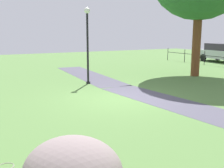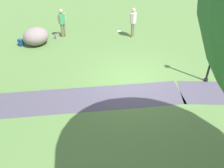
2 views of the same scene
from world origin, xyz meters
name	(u,v)px [view 2 (image 2 of 2)]	position (x,y,z in m)	size (l,w,h in m)	color
ground_plane	(132,80)	(0.00, 0.00, 0.00)	(48.00, 48.00, 0.00)	#52773C
footpath_segment_mid	(90,99)	(1.97, 1.36, 0.00)	(8.12, 2.38, 0.01)	#494655
lamp_post	(218,37)	(-3.44, 0.19, 2.25)	(0.28, 0.28, 3.65)	black
lawn_boulder	(36,36)	(5.36, -3.91, 0.51)	(2.03, 2.01, 1.01)	gray
woman_with_handbag	(62,21)	(3.90, -4.92, 1.03)	(0.47, 0.38, 1.76)	#716F4D
man_near_boulder	(133,20)	(-0.46, -4.80, 1.07)	(0.41, 0.43, 1.82)	olive
handbag_on_grass	(57,36)	(4.29, -4.70, 0.14)	(0.37, 0.37, 0.31)	gray
backpack_by_boulder	(21,42)	(6.28, -3.75, 0.19)	(0.34, 0.34, 0.40)	navy
frisbee_on_grass	(119,31)	(0.35, -5.65, 0.01)	(0.23, 0.23, 0.02)	white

